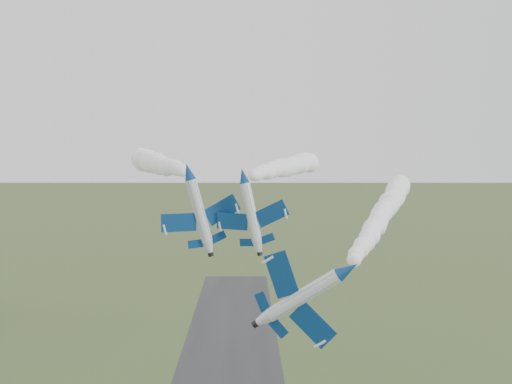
% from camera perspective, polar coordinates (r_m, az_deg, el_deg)
% --- Properties ---
extents(jet_lead, '(7.15, 14.20, 9.99)m').
position_cam_1_polar(jet_lead, '(64.79, 9.19, -7.67)').
color(jet_lead, silver).
extents(smoke_trail_jet_lead, '(25.49, 71.26, 4.70)m').
position_cam_1_polar(smoke_trail_jet_lead, '(104.25, 12.77, -1.80)').
color(smoke_trail_jet_lead, white).
extents(jet_pair_left, '(11.60, 14.00, 4.28)m').
position_cam_1_polar(jet_pair_left, '(82.51, -6.78, 2.07)').
color(jet_pair_left, silver).
extents(smoke_trail_jet_pair_left, '(20.06, 61.43, 5.14)m').
position_cam_1_polar(smoke_trail_jet_pair_left, '(116.82, -9.84, 2.79)').
color(smoke_trail_jet_pair_left, white).
extents(jet_pair_right, '(10.66, 12.70, 3.71)m').
position_cam_1_polar(jet_pair_right, '(81.72, -1.31, 1.66)').
color(jet_pair_right, silver).
extents(smoke_trail_jet_pair_right, '(20.28, 57.79, 4.72)m').
position_cam_1_polar(smoke_trail_jet_pair_right, '(113.50, 3.17, 2.55)').
color(smoke_trail_jet_pair_right, white).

